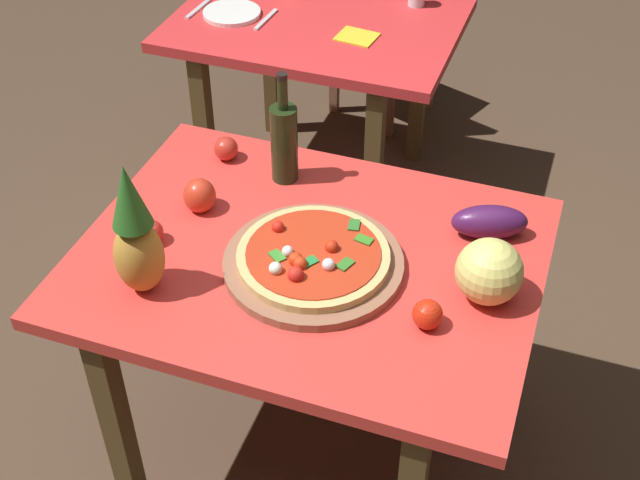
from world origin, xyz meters
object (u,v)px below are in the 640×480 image
display_table (309,282)px  dining_chair (376,23)px  knife_utensil (266,19)px  napkin_folded (357,37)px  wine_bottle (284,141)px  tomato_at_corner (427,314)px  tomato_by_bottle (226,149)px  tomato_near_board (151,232)px  eggplant (490,222)px  background_table (317,46)px  dinner_plate (232,13)px  pizza (312,256)px  bell_pepper (200,196)px  pineapple_left (136,236)px  pizza_board (313,264)px  melon (489,272)px  fork_utensil (199,8)px

display_table → dining_chair: 1.94m
knife_utensil → napkin_folded: (0.36, -0.02, -0.00)m
wine_bottle → dining_chair: bearing=96.9°
wine_bottle → tomato_at_corner: 0.69m
tomato_by_bottle → tomato_near_board: bearing=-93.9°
eggplant → background_table: bearing=129.2°
eggplant → dinner_plate: (-1.17, 0.97, -0.04)m
eggplant → tomato_at_corner: eggplant is taller
display_table → tomato_at_corner: 0.40m
background_table → dinner_plate: 0.35m
tomato_at_corner → knife_utensil: tomato_at_corner is taller
background_table → pizza: size_ratio=2.78×
napkin_folded → background_table: bearing=153.6°
bell_pepper → dinner_plate: bell_pepper is taller
background_table → tomato_by_bottle: tomato_by_bottle is taller
dining_chair → tomato_at_corner: dining_chair is taller
pizza → pineapple_left: 0.44m
pizza_board → eggplant: 0.48m
pizza_board → pizza: (-0.00, -0.00, 0.03)m
background_table → tomato_near_board: tomato_near_board is taller
background_table → tomato_near_board: (0.03, -1.36, 0.15)m
pizza → bell_pepper: 0.39m
tomato_near_board → melon: bearing=5.6°
eggplant → knife_utensil: size_ratio=1.11×
dining_chair → eggplant: bearing=136.2°
dining_chair → pizza_board: 2.00m
display_table → knife_utensil: 1.35m
melon → dinner_plate: (-1.21, 1.20, -0.07)m
dining_chair → bell_pepper: 1.84m
pizza_board → melon: melon is taller
display_table → fork_utensil: 1.49m
pizza_board → napkin_folded: (-0.27, 1.22, -0.01)m
tomato_near_board → tomato_at_corner: 0.75m
dining_chair → eggplant: 1.87m
background_table → tomato_at_corner: size_ratio=14.76×
napkin_folded → bell_pepper: bearing=-95.1°
pineapple_left → eggplant: bearing=32.2°
display_table → dining_chair: dining_chair is taller
pizza → tomato_near_board: size_ratio=5.98×
dining_chair → napkin_folded: size_ratio=6.07×
eggplant → fork_utensil: eggplant is taller
dining_chair → tomato_near_board: size_ratio=13.21×
dining_chair → dinner_plate: (-0.38, -0.70, 0.30)m
wine_bottle → melon: (0.63, -0.29, -0.04)m
pineapple_left → melon: size_ratio=2.23×
pizza_board → knife_utensil: size_ratio=2.53×
display_table → bell_pepper: (-0.34, 0.08, 0.14)m
dinner_plate → eggplant: bearing=-39.6°
pizza_board → tomato_at_corner: size_ratio=6.30×
display_table → eggplant: bearing=29.0°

